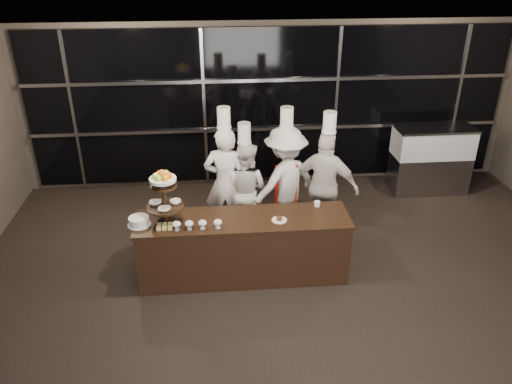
{
  "coord_description": "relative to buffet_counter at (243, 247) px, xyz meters",
  "views": [
    {
      "loc": [
        -1.04,
        -3.78,
        4.21
      ],
      "look_at": [
        -0.51,
        2.23,
        1.15
      ],
      "focal_mm": 35.0,
      "sensor_mm": 36.0,
      "label": 1
    }
  ],
  "objects": [
    {
      "name": "room",
      "position": [
        0.71,
        -1.93,
        1.03
      ],
      "size": [
        10.0,
        10.0,
        10.0
      ],
      "color": "black",
      "rests_on": "ground"
    },
    {
      "name": "window_wall",
      "position": [
        0.71,
        3.0,
        1.04
      ],
      "size": [
        8.6,
        0.1,
        2.8
      ],
      "color": "black",
      "rests_on": "ground"
    },
    {
      "name": "buffet_counter",
      "position": [
        0.0,
        0.0,
        0.0
      ],
      "size": [
        2.84,
        0.74,
        0.92
      ],
      "color": "black",
      "rests_on": "ground"
    },
    {
      "name": "display_stand",
      "position": [
        -1.0,
        -0.0,
        0.87
      ],
      "size": [
        0.48,
        0.48,
        0.74
      ],
      "color": "black",
      "rests_on": "buffet_counter"
    },
    {
      "name": "compotes",
      "position": [
        -0.6,
        -0.22,
        0.54
      ],
      "size": [
        0.63,
        0.11,
        0.12
      ],
      "color": "silver",
      "rests_on": "buffet_counter"
    },
    {
      "name": "layer_cake",
      "position": [
        -1.35,
        -0.05,
        0.51
      ],
      "size": [
        0.3,
        0.3,
        0.11
      ],
      "color": "white",
      "rests_on": "buffet_counter"
    },
    {
      "name": "pastry_squares",
      "position": [
        -1.01,
        -0.17,
        0.48
      ],
      "size": [
        0.2,
        0.13,
        0.05
      ],
      "color": "#F2D176",
      "rests_on": "buffet_counter"
    },
    {
      "name": "small_plate",
      "position": [
        0.47,
        -0.1,
        0.47
      ],
      "size": [
        0.2,
        0.2,
        0.05
      ],
      "color": "white",
      "rests_on": "buffet_counter"
    },
    {
      "name": "chef_cup",
      "position": [
        1.04,
        0.25,
        0.49
      ],
      "size": [
        0.08,
        0.08,
        0.07
      ],
      "primitive_type": "cylinder",
      "color": "white",
      "rests_on": "buffet_counter"
    },
    {
      "name": "display_case",
      "position": [
        3.59,
        2.37,
        0.22
      ],
      "size": [
        1.4,
        0.61,
        1.24
      ],
      "color": "#A5A5AA",
      "rests_on": "ground"
    },
    {
      "name": "chef_a",
      "position": [
        -0.19,
        1.1,
        0.46
      ],
      "size": [
        0.73,
        0.54,
        2.11
      ],
      "color": "silver",
      "rests_on": "ground"
    },
    {
      "name": "chef_b",
      "position": [
        0.1,
        1.13,
        0.33
      ],
      "size": [
        0.94,
        0.88,
        1.85
      ],
      "color": "white",
      "rests_on": "ground"
    },
    {
      "name": "chef_c",
      "position": [
        0.72,
        1.12,
        0.43
      ],
      "size": [
        1.32,
        1.13,
        2.07
      ],
      "color": "silver",
      "rests_on": "ground"
    },
    {
      "name": "chef_d",
      "position": [
        1.31,
        0.92,
        0.43
      ],
      "size": [
        1.11,
        0.84,
        2.05
      ],
      "color": "silver",
      "rests_on": "ground"
    }
  ]
}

